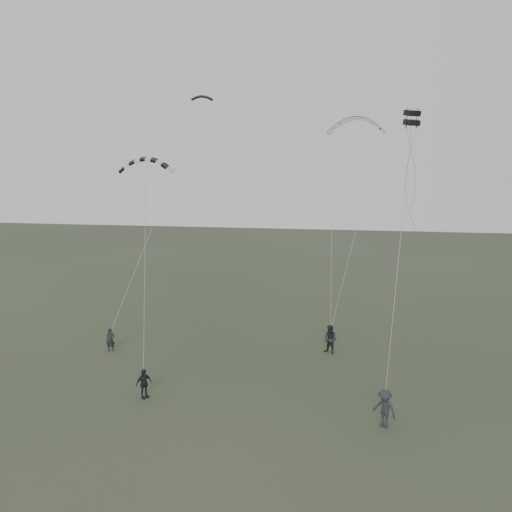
% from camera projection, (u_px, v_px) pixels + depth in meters
% --- Properties ---
extents(ground, '(140.00, 140.00, 0.00)m').
position_uv_depth(ground, '(220.00, 396.00, 26.23)').
color(ground, '#323C28').
rests_on(ground, ground).
extents(flyer_left, '(0.64, 0.52, 1.53)m').
position_uv_depth(flyer_left, '(110.00, 340.00, 32.46)').
color(flyer_left, black).
rests_on(flyer_left, ground).
extents(flyer_right, '(1.14, 1.08, 1.86)m').
position_uv_depth(flyer_right, '(330.00, 339.00, 32.05)').
color(flyer_right, black).
rests_on(flyer_right, ground).
extents(flyer_center, '(0.87, 0.97, 1.58)m').
position_uv_depth(flyer_center, '(144.00, 384.00, 25.93)').
color(flyer_center, black).
rests_on(flyer_center, ground).
extents(flyer_far, '(1.34, 1.24, 1.82)m').
position_uv_depth(flyer_far, '(384.00, 409.00, 23.03)').
color(flyer_far, '#242429').
rests_on(flyer_far, ground).
extents(kite_dark_small, '(1.68, 0.99, 0.64)m').
position_uv_depth(kite_dark_small, '(202.00, 96.00, 36.21)').
color(kite_dark_small, black).
rests_on(kite_dark_small, flyer_left).
extents(kite_pale_large, '(4.32, 1.58, 1.86)m').
position_uv_depth(kite_pale_large, '(357.00, 118.00, 35.71)').
color(kite_pale_large, '#A1A3A6').
rests_on(kite_pale_large, flyer_right).
extents(kite_striped, '(3.19, 1.67, 1.32)m').
position_uv_depth(kite_striped, '(146.00, 159.00, 28.21)').
color(kite_striped, black).
rests_on(kite_striped, flyer_center).
extents(kite_box, '(0.85, 0.90, 0.79)m').
position_uv_depth(kite_box, '(412.00, 118.00, 24.08)').
color(kite_box, black).
rests_on(kite_box, flyer_far).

